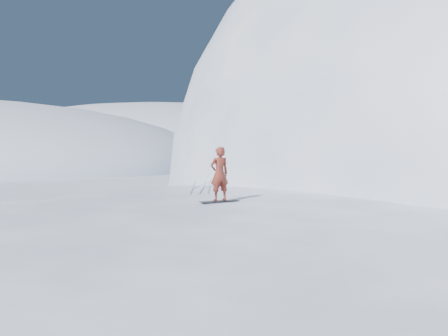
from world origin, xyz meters
name	(u,v)px	position (x,y,z in m)	size (l,w,h in m)	color
ground	(202,274)	(0.00, 0.00, 0.00)	(400.00, 400.00, 0.00)	white
near_ridge	(241,252)	(1.00, 3.00, 0.00)	(36.00, 28.00, 4.80)	white
peak_shoulder	(379,201)	(10.00, 20.00, 0.00)	(28.00, 24.00, 18.00)	white
far_ridge_c	(153,160)	(-40.00, 110.00, 0.00)	(140.00, 90.00, 36.00)	white
wind_bumps	(199,257)	(-0.56, 2.12, 0.00)	(16.00, 14.40, 1.00)	white
snowboard	(219,201)	(0.51, 0.59, 2.41)	(1.42, 0.26, 0.02)	black
snowboarder	(219,174)	(0.51, 0.59, 3.35)	(0.68, 0.44, 1.86)	maroon
board_tracks	(206,186)	(-0.98, 5.56, 2.42)	(2.81, 5.94, 0.04)	silver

